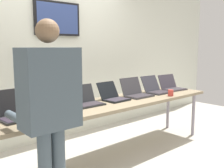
# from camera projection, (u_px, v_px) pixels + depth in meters

# --- Properties ---
(ground) EXTENTS (8.00, 8.00, 0.04)m
(ground) POSITION_uv_depth(u_px,v_px,m) (105.00, 160.00, 3.37)
(ground) COLOR #B5B0A5
(back_wall) EXTENTS (8.00, 0.11, 2.69)m
(back_wall) POSITION_uv_depth(u_px,v_px,m) (58.00, 51.00, 4.01)
(back_wall) COLOR silver
(back_wall) RESTS_ON ground
(workbench) EXTENTS (3.49, 0.70, 0.72)m
(workbench) POSITION_uv_depth(u_px,v_px,m) (105.00, 107.00, 3.27)
(workbench) COLOR #8E7C5E
(workbench) RESTS_ON ground
(laptop_station_0) EXTENTS (0.37, 0.34, 0.28)m
(laptop_station_0) POSITION_uv_depth(u_px,v_px,m) (15.00, 112.00, 2.57)
(laptop_station_0) COLOR #252527
(laptop_station_0) RESTS_ON workbench
(laptop_station_1) EXTENTS (0.37, 0.41, 0.26)m
(laptop_station_1) POSITION_uv_depth(u_px,v_px,m) (55.00, 105.00, 2.88)
(laptop_station_1) COLOR black
(laptop_station_1) RESTS_ON workbench
(laptop_station_2) EXTENTS (0.34, 0.31, 0.23)m
(laptop_station_2) POSITION_uv_depth(u_px,v_px,m) (87.00, 100.00, 3.17)
(laptop_station_2) COLOR #252729
(laptop_station_2) RESTS_ON workbench
(laptop_station_3) EXTENTS (0.33, 0.37, 0.23)m
(laptop_station_3) POSITION_uv_depth(u_px,v_px,m) (113.00, 96.00, 3.45)
(laptop_station_3) COLOR black
(laptop_station_3) RESTS_ON workbench
(laptop_station_4) EXTENTS (0.38, 0.35, 0.25)m
(laptop_station_4) POSITION_uv_depth(u_px,v_px,m) (136.00, 92.00, 3.71)
(laptop_station_4) COLOR #37353A
(laptop_station_4) RESTS_ON workbench
(laptop_station_5) EXTENTS (0.34, 0.38, 0.25)m
(laptop_station_5) POSITION_uv_depth(u_px,v_px,m) (156.00, 89.00, 4.01)
(laptop_station_5) COLOR #33333B
(laptop_station_5) RESTS_ON workbench
(laptop_station_6) EXTENTS (0.39, 0.36, 0.24)m
(laptop_station_6) POSITION_uv_depth(u_px,v_px,m) (172.00, 86.00, 4.28)
(laptop_station_6) COLOR #3B3640
(laptop_station_6) RESTS_ON workbench
(person) EXTENTS (0.44, 0.58, 1.64)m
(person) POSITION_uv_depth(u_px,v_px,m) (49.00, 103.00, 2.05)
(person) COLOR #485761
(person) RESTS_ON ground
(coffee_mug) EXTENTS (0.08, 0.08, 0.09)m
(coffee_mug) POSITION_uv_depth(u_px,v_px,m) (171.00, 93.00, 3.73)
(coffee_mug) COLOR #CD3E35
(coffee_mug) RESTS_ON workbench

